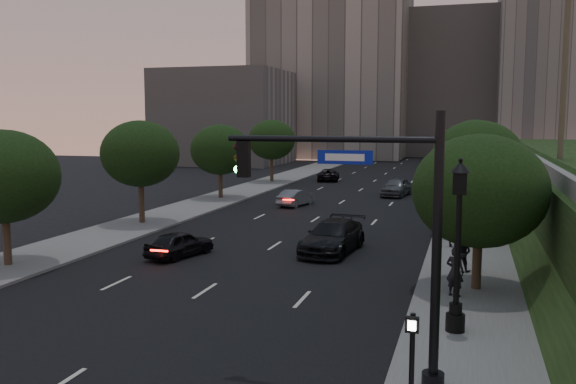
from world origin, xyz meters
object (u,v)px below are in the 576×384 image
(sedan_far_left, at_px, (329,175))
(pedestrian_a, at_px, (455,272))
(sedan_mid_left, at_px, (296,198))
(sedan_near_right, at_px, (333,237))
(traffic_signal_mast, at_px, (392,246))
(sedan_near_left, at_px, (180,244))
(street_lamp, at_px, (458,254))
(sedan_far_right, at_px, (397,187))
(pedestrian_c, at_px, (453,230))
(pedestrian_b, at_px, (462,252))

(sedan_far_left, xyz_separation_m, pedestrian_a, (14.44, -42.05, 0.43))
(sedan_mid_left, distance_m, sedan_near_right, 16.80)
(traffic_signal_mast, height_order, sedan_mid_left, traffic_signal_mast)
(sedan_near_right, bearing_deg, sedan_mid_left, 117.92)
(traffic_signal_mast, bearing_deg, sedan_near_left, 134.96)
(street_lamp, bearing_deg, sedan_near_right, 120.57)
(sedan_near_right, bearing_deg, traffic_signal_mast, -66.64)
(sedan_far_right, xyz_separation_m, pedestrian_c, (5.40, -21.45, 0.20))
(pedestrian_c, bearing_deg, sedan_mid_left, -39.37)
(sedan_far_right, distance_m, pedestrian_a, 31.17)
(street_lamp, height_order, sedan_mid_left, street_lamp)
(traffic_signal_mast, relative_size, street_lamp, 1.25)
(sedan_near_left, distance_m, sedan_mid_left, 18.70)
(sedan_mid_left, distance_m, sedan_far_right, 10.83)
(pedestrian_c, bearing_deg, pedestrian_a, 99.31)
(pedestrian_c, bearing_deg, pedestrian_b, 103.17)
(sedan_near_left, bearing_deg, pedestrian_a, -179.33)
(sedan_near_left, relative_size, sedan_mid_left, 0.97)
(pedestrian_a, distance_m, pedestrian_b, 4.04)
(traffic_signal_mast, xyz_separation_m, sedan_far_left, (-13.03, 50.30, -3.01))
(sedan_near_left, xyz_separation_m, pedestrian_c, (12.93, 5.61, 0.35))
(pedestrian_b, distance_m, pedestrian_c, 5.19)
(street_lamp, height_order, sedan_far_left, street_lamp)
(traffic_signal_mast, xyz_separation_m, street_lamp, (1.53, 4.30, -1.04))
(street_lamp, height_order, sedan_near_left, street_lamp)
(street_lamp, distance_m, sedan_near_right, 12.52)
(traffic_signal_mast, relative_size, sedan_far_right, 1.46)
(pedestrian_b, xyz_separation_m, pedestrian_c, (-0.51, 5.16, 0.03))
(sedan_mid_left, xyz_separation_m, pedestrian_b, (12.76, -18.23, 0.33))
(sedan_far_right, bearing_deg, sedan_near_left, -96.86)
(sedan_near_right, xyz_separation_m, pedestrian_b, (6.40, -2.68, 0.17))
(sedan_mid_left, height_order, pedestrian_a, pedestrian_a)
(pedestrian_c, bearing_deg, traffic_signal_mast, 93.83)
(sedan_far_left, bearing_deg, pedestrian_c, 103.81)
(traffic_signal_mast, bearing_deg, sedan_far_left, 104.52)
(sedan_near_right, height_order, pedestrian_a, pedestrian_a)
(sedan_near_left, xyz_separation_m, pedestrian_b, (13.45, 0.45, 0.32))
(sedan_far_right, relative_size, pedestrian_b, 2.88)
(pedestrian_a, height_order, pedestrian_c, pedestrian_a)
(pedestrian_b, bearing_deg, traffic_signal_mast, 106.11)
(sedan_near_right, xyz_separation_m, pedestrian_a, (6.18, -6.71, 0.28))
(sedan_mid_left, bearing_deg, sedan_far_right, -116.65)
(sedan_far_left, relative_size, pedestrian_b, 2.88)
(street_lamp, xyz_separation_m, pedestrian_b, (0.10, 7.98, -1.65))
(traffic_signal_mast, relative_size, sedan_far_left, 1.46)
(street_lamp, height_order, sedan_near_right, street_lamp)
(street_lamp, height_order, pedestrian_c, street_lamp)
(traffic_signal_mast, bearing_deg, street_lamp, 70.45)
(street_lamp, relative_size, sedan_near_left, 1.45)
(traffic_signal_mast, height_order, sedan_far_left, traffic_signal_mast)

